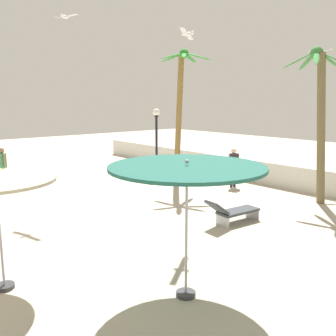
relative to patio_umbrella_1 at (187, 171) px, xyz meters
name	(u,v)px	position (x,y,z in m)	size (l,w,h in m)	color
ground_plane	(91,225)	(-4.94, 0.65, -2.47)	(56.00, 56.00, 0.00)	#B2A893
boundary_wall	(264,172)	(-4.94, 9.53, -1.97)	(25.20, 0.30, 1.02)	silver
patio_umbrella_1	(187,171)	(0.00, 0.00, 0.00)	(2.89, 2.89, 2.69)	#333338
palm_tree_0	(320,109)	(-1.89, 8.37, 0.95)	(2.23, 2.18, 5.65)	brown
palm_tree_2	(180,101)	(-7.28, 6.47, 1.24)	(2.30, 2.28, 5.90)	olive
lamp_post_0	(156,135)	(-9.50, 6.90, -0.41)	(0.36, 0.36, 3.36)	black
lounge_chair_0	(233,211)	(-2.22, 4.06, -2.08)	(0.74, 1.92, 0.84)	#B7B7BC
guest_0	(2,163)	(-11.87, 0.22, -1.41)	(0.56, 0.28, 1.75)	gold
guest_2	(233,163)	(-5.42, 7.93, -1.43)	(0.35, 0.53, 1.72)	#26262D
seagull_0	(65,17)	(-8.12, 1.67, 4.21)	(1.23, 0.44, 0.15)	white
seagull_1	(320,51)	(-3.50, 11.14, 3.38)	(0.92, 0.68, 0.14)	white
seagull_2	(187,34)	(-3.30, 3.09, 3.17)	(0.89, 1.19, 0.17)	white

